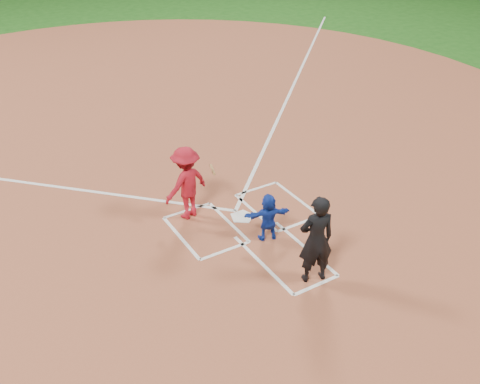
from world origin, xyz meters
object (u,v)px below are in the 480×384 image
home_plate (242,217)px  catcher (268,217)px  batter_at_plate (186,183)px  umpire (316,240)px

home_plate → catcher: bearing=92.9°
home_plate → catcher: catcher is taller
home_plate → batter_at_plate: bearing=-34.0°
home_plate → batter_at_plate: size_ratio=0.34×
home_plate → batter_at_plate: (-1.05, 0.71, 0.88)m
home_plate → batter_at_plate: 1.54m
home_plate → umpire: (0.06, -2.59, 0.94)m
catcher → umpire: 1.65m
batter_at_plate → umpire: bearing=-71.3°
catcher → home_plate: bearing=-69.8°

